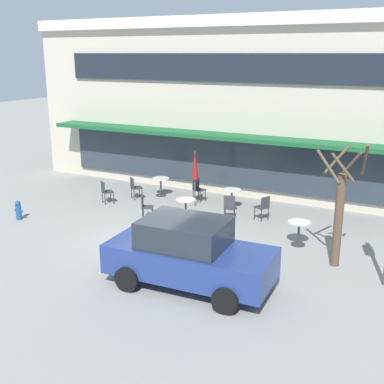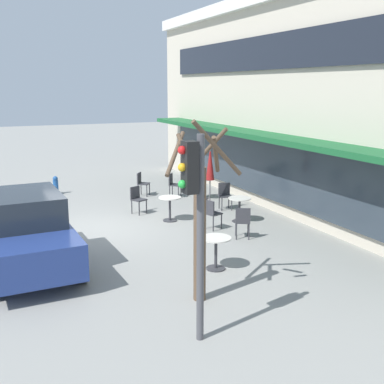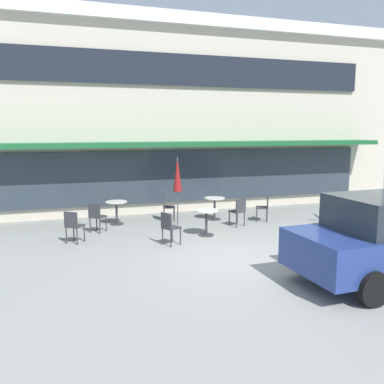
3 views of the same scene
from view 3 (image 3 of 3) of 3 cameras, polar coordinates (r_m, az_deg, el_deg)
ground_plane at (r=9.85m, az=7.31°, el=-9.44°), size 80.00×80.00×0.00m
building_facade at (r=18.86m, az=-5.51°, el=10.34°), size 19.05×9.10×7.18m
cafe_table_near_wall at (r=13.41m, az=-10.55°, el=-2.33°), size 0.70×0.70×0.76m
cafe_table_streetside at (r=11.81m, az=2.03°, el=-3.69°), size 0.70×0.70×0.76m
cafe_table_by_tree at (r=13.90m, az=3.18°, el=-1.80°), size 0.70×0.70×0.76m
cafe_table_mid_patio at (r=13.37m, az=20.03°, el=-2.76°), size 0.70×0.70×0.76m
patio_umbrella_green_folded at (r=13.00m, az=-2.05°, el=2.43°), size 0.28×0.28×2.20m
cafe_chair_0 at (r=11.45m, az=-16.32°, el=-4.40°), size 0.56×0.56×0.89m
cafe_chair_1 at (r=13.75m, az=-3.56°, el=-1.89°), size 0.47×0.47×0.89m
cafe_chair_2 at (r=10.84m, az=-3.21°, el=-4.79°), size 0.54×0.54×0.89m
cafe_chair_3 at (r=13.01m, az=6.55°, el=-2.54°), size 0.51×0.51×0.89m
cafe_chair_4 at (r=12.48m, az=-13.27°, el=-3.21°), size 0.56×0.56×0.89m
cafe_chair_5 at (r=13.84m, az=10.11°, el=-1.94°), size 0.54×0.54×0.89m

